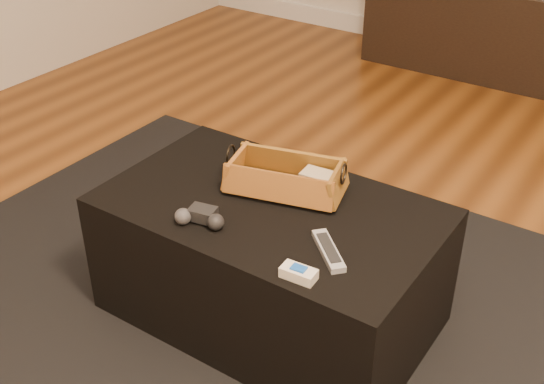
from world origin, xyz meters
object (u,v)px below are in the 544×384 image
Objects in this scene: game_controller at (201,217)px; cream_gadget at (299,273)px; ottoman at (270,261)px; tv_remote at (278,185)px; silver_remote at (328,250)px; wicker_basket at (286,179)px; media_cabinet at (483,28)px.

cream_gadget is at bearing -7.97° from game_controller.
tv_remote is at bearing 104.53° from ottoman.
tv_remote is at bearing 72.41° from game_controller.
silver_remote is at bearing -23.19° from ottoman.
silver_remote is (0.27, -0.20, -0.03)m from wicker_basket.
game_controller is at bearing -109.10° from wicker_basket.
wicker_basket is at bearing 93.16° from ottoman.
tv_remote is 2.00× the size of cream_gadget.
tv_remote is 0.03m from wicker_basket.
tv_remote is 0.28m from game_controller.
cream_gadget is (0.25, -0.25, 0.23)m from ottoman.
media_cabinet reaches higher than tv_remote.
media_cabinet is at bearing 94.32° from ottoman.
wicker_basket is at bearing 70.90° from game_controller.
game_controller reaches higher than tv_remote.
ottoman is at bearing 135.86° from cream_gadget.
cream_gadget is at bearing -94.55° from silver_remote.
ottoman is 6.48× the size of game_controller.
cream_gadget is (0.36, -0.05, -0.01)m from game_controller.
silver_remote is 0.13m from cream_gadget.
wicker_basket reaches higher than tv_remote.
tv_remote reaches higher than silver_remote.
media_cabinet is at bearing 91.79° from game_controller.
media_cabinet reaches higher than cream_gadget.
cream_gadget is (0.26, -0.34, -0.03)m from wicker_basket.
game_controller is (-0.09, -0.27, 0.00)m from tv_remote.
wicker_basket reaches higher than cream_gadget.
silver_remote is (0.28, -0.19, -0.01)m from tv_remote.
wicker_basket reaches higher than media_cabinet.
media_cabinet is 2.77m from cream_gadget.
game_controller is (-0.10, -0.29, -0.02)m from wicker_basket.
cream_gadget is at bearing -52.49° from wicker_basket.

